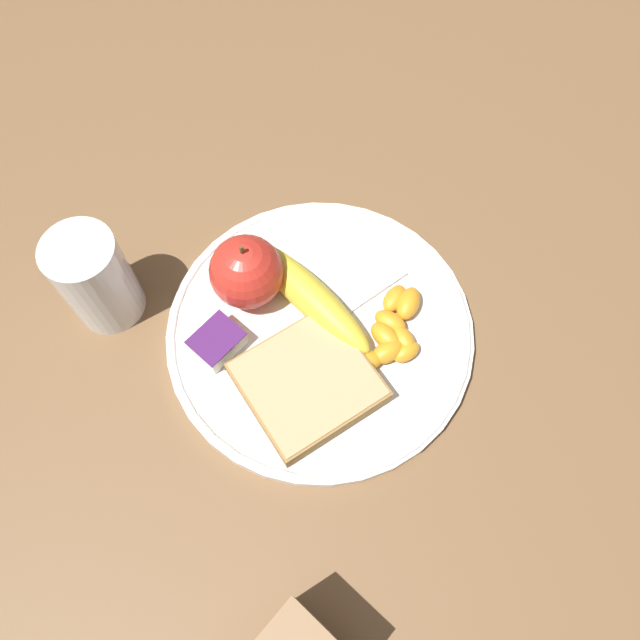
{
  "coord_description": "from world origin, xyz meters",
  "views": [
    {
      "loc": [
        0.18,
        0.16,
        0.55
      ],
      "look_at": [
        0.0,
        0.0,
        0.03
      ],
      "focal_mm": 35.0,
      "sensor_mm": 36.0,
      "label": 1
    }
  ],
  "objects": [
    {
      "name": "orange_segment_4",
      "position": [
        -0.03,
        0.08,
        0.02
      ],
      "size": [
        0.03,
        0.02,
        0.02
      ],
      "color": "orange",
      "rests_on": "plate"
    },
    {
      "name": "orange_segment_3",
      "position": [
        -0.02,
        0.06,
        0.02
      ],
      "size": [
        0.04,
        0.03,
        0.02
      ],
      "color": "orange",
      "rests_on": "plate"
    },
    {
      "name": "orange_segment_0",
      "position": [
        -0.04,
        0.07,
        0.02
      ],
      "size": [
        0.03,
        0.03,
        0.02
      ],
      "color": "orange",
      "rests_on": "plate"
    },
    {
      "name": "fork",
      "position": [
        0.01,
        -0.0,
        0.01
      ],
      "size": [
        0.18,
        0.06,
        0.0
      ],
      "rotation": [
        0.0,
        0.0,
        12.36
      ],
      "color": "silver",
      "rests_on": "plate"
    },
    {
      "name": "banana",
      "position": [
        -0.01,
        -0.03,
        0.03
      ],
      "size": [
        0.05,
        0.16,
        0.03
      ],
      "color": "yellow",
      "rests_on": "plate"
    },
    {
      "name": "orange_segment_1",
      "position": [
        -0.07,
        0.05,
        0.02
      ],
      "size": [
        0.04,
        0.03,
        0.02
      ],
      "color": "orange",
      "rests_on": "plate"
    },
    {
      "name": "ground_plane",
      "position": [
        0.0,
        0.0,
        0.0
      ],
      "size": [
        3.0,
        3.0,
        0.0
      ],
      "primitive_type": "plane",
      "color": "brown"
    },
    {
      "name": "plate",
      "position": [
        0.0,
        0.0,
        0.01
      ],
      "size": [
        0.29,
        0.29,
        0.01
      ],
      "color": "white",
      "rests_on": "ground_plane"
    },
    {
      "name": "jam_packet",
      "position": [
        0.08,
        -0.06,
        0.02
      ],
      "size": [
        0.04,
        0.04,
        0.02
      ],
      "color": "white",
      "rests_on": "plate"
    },
    {
      "name": "apple",
      "position": [
        0.01,
        -0.08,
        0.05
      ],
      "size": [
        0.07,
        0.07,
        0.08
      ],
      "color": "red",
      "rests_on": "plate"
    },
    {
      "name": "orange_segment_7",
      "position": [
        -0.0,
        0.05,
        0.02
      ],
      "size": [
        0.04,
        0.03,
        0.02
      ],
      "color": "orange",
      "rests_on": "plate"
    },
    {
      "name": "juice_glass",
      "position": [
        0.11,
        -0.17,
        0.05
      ],
      "size": [
        0.07,
        0.07,
        0.1
      ],
      "color": "silver",
      "rests_on": "ground_plane"
    },
    {
      "name": "orange_segment_5",
      "position": [
        -0.07,
        0.03,
        0.02
      ],
      "size": [
        0.03,
        0.02,
        0.02
      ],
      "color": "orange",
      "rests_on": "plate"
    },
    {
      "name": "orange_segment_2",
      "position": [
        -0.05,
        0.05,
        0.02
      ],
      "size": [
        0.02,
        0.03,
        0.02
      ],
      "color": "orange",
      "rests_on": "plate"
    },
    {
      "name": "bread_slice",
      "position": [
        0.05,
        0.03,
        0.02
      ],
      "size": [
        0.13,
        0.13,
        0.02
      ],
      "color": "olive",
      "rests_on": "plate"
    },
    {
      "name": "orange_segment_6",
      "position": [
        -0.03,
        0.05,
        0.02
      ],
      "size": [
        0.02,
        0.04,
        0.02
      ],
      "color": "orange",
      "rests_on": "plate"
    }
  ]
}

